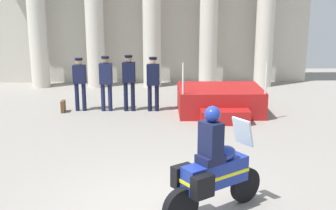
{
  "coord_description": "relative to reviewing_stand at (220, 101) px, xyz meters",
  "views": [
    {
      "loc": [
        -0.07,
        -7.09,
        3.7
      ],
      "look_at": [
        0.15,
        3.14,
        1.04
      ],
      "focal_mm": 47.82,
      "sensor_mm": 36.0,
      "label": 1
    }
  ],
  "objects": [
    {
      "name": "officer_in_row_3",
      "position": [
        -2.04,
        0.3,
        0.61
      ],
      "size": [
        0.4,
        0.25,
        1.69
      ],
      "rotation": [
        0.0,
        0.0,
        3.05
      ],
      "color": "black",
      "rests_on": "ground_plane"
    },
    {
      "name": "officer_in_row_2",
      "position": [
        -2.79,
        0.33,
        0.65
      ],
      "size": [
        0.4,
        0.25,
        1.75
      ],
      "rotation": [
        0.0,
        0.0,
        3.05
      ],
      "color": "black",
      "rests_on": "ground_plane"
    },
    {
      "name": "motorcycle_with_rider",
      "position": [
        -1.0,
        -6.37,
        0.41
      ],
      "size": [
        1.79,
        1.31,
        1.9
      ],
      "rotation": [
        0.0,
        0.0,
        0.6
      ],
      "color": "black",
      "rests_on": "ground_plane"
    },
    {
      "name": "ground_plane",
      "position": [
        -1.81,
        -6.15,
        -0.38
      ],
      "size": [
        28.0,
        28.0,
        0.0
      ],
      "primitive_type": "plane",
      "color": "gray"
    },
    {
      "name": "officer_in_row_0",
      "position": [
        -4.32,
        0.38,
        0.6
      ],
      "size": [
        0.4,
        0.25,
        1.66
      ],
      "rotation": [
        0.0,
        0.0,
        3.05
      ],
      "color": "#141938",
      "rests_on": "ground_plane"
    },
    {
      "name": "officer_in_row_1",
      "position": [
        -3.5,
        0.34,
        0.63
      ],
      "size": [
        0.4,
        0.25,
        1.72
      ],
      "rotation": [
        0.0,
        0.0,
        3.05
      ],
      "color": "#191E42",
      "rests_on": "ground_plane"
    },
    {
      "name": "reviewing_stand",
      "position": [
        0.0,
        0.0,
        0.0
      ],
      "size": [
        2.53,
        2.41,
        1.69
      ],
      "color": "#A51919",
      "rests_on": "ground_plane"
    },
    {
      "name": "briefcase_on_ground",
      "position": [
        -4.84,
        0.22,
        -0.2
      ],
      "size": [
        0.1,
        0.32,
        0.36
      ],
      "primitive_type": "cube",
      "color": "brown",
      "rests_on": "ground_plane"
    }
  ]
}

